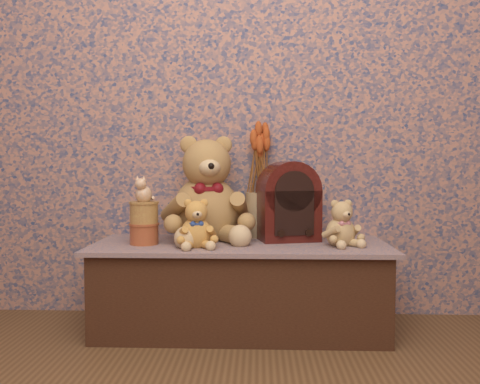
{
  "coord_description": "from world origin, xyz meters",
  "views": [
    {
      "loc": [
        0.08,
        -1.06,
        0.78
      ],
      "look_at": [
        0.0,
        1.18,
        0.65
      ],
      "focal_mm": 37.34,
      "sensor_mm": 36.0,
      "label": 1
    }
  ],
  "objects_px": {
    "teddy_small": "(341,221)",
    "cat_figurine": "(144,189)",
    "ceramic_vase": "(259,215)",
    "biscuit_tin_lower": "(144,234)",
    "teddy_large": "(206,184)",
    "teddy_medium": "(196,221)",
    "cathedral_radio": "(288,201)"
  },
  "relations": [
    {
      "from": "ceramic_vase",
      "to": "teddy_small",
      "type": "bearing_deg",
      "value": -34.06
    },
    {
      "from": "teddy_small",
      "to": "cathedral_radio",
      "type": "relative_size",
      "value": 0.58
    },
    {
      "from": "teddy_medium",
      "to": "ceramic_vase",
      "type": "distance_m",
      "value": 0.42
    },
    {
      "from": "teddy_large",
      "to": "teddy_small",
      "type": "relative_size",
      "value": 2.42
    },
    {
      "from": "teddy_small",
      "to": "teddy_large",
      "type": "bearing_deg",
      "value": 143.77
    },
    {
      "from": "ceramic_vase",
      "to": "teddy_medium",
      "type": "bearing_deg",
      "value": -131.26
    },
    {
      "from": "teddy_medium",
      "to": "biscuit_tin_lower",
      "type": "distance_m",
      "value": 0.27
    },
    {
      "from": "cat_figurine",
      "to": "teddy_large",
      "type": "bearing_deg",
      "value": 42.82
    },
    {
      "from": "teddy_small",
      "to": "ceramic_vase",
      "type": "bearing_deg",
      "value": 123.63
    },
    {
      "from": "teddy_large",
      "to": "teddy_small",
      "type": "height_order",
      "value": "teddy_large"
    },
    {
      "from": "biscuit_tin_lower",
      "to": "cat_figurine",
      "type": "relative_size",
      "value": 1.05
    },
    {
      "from": "teddy_medium",
      "to": "teddy_small",
      "type": "bearing_deg",
      "value": -7.11
    },
    {
      "from": "biscuit_tin_lower",
      "to": "teddy_small",
      "type": "bearing_deg",
      "value": -0.04
    },
    {
      "from": "teddy_medium",
      "to": "teddy_small",
      "type": "distance_m",
      "value": 0.65
    },
    {
      "from": "teddy_large",
      "to": "teddy_medium",
      "type": "xyz_separation_m",
      "value": [
        -0.02,
        -0.22,
        -0.15
      ]
    },
    {
      "from": "teddy_small",
      "to": "cathedral_radio",
      "type": "distance_m",
      "value": 0.28
    },
    {
      "from": "teddy_medium",
      "to": "biscuit_tin_lower",
      "type": "height_order",
      "value": "teddy_medium"
    },
    {
      "from": "cathedral_radio",
      "to": "biscuit_tin_lower",
      "type": "height_order",
      "value": "cathedral_radio"
    },
    {
      "from": "cathedral_radio",
      "to": "cat_figurine",
      "type": "distance_m",
      "value": 0.68
    },
    {
      "from": "cat_figurine",
      "to": "teddy_small",
      "type": "bearing_deg",
      "value": 12.98
    },
    {
      "from": "teddy_large",
      "to": "teddy_medium",
      "type": "distance_m",
      "value": 0.27
    },
    {
      "from": "teddy_small",
      "to": "cat_figurine",
      "type": "distance_m",
      "value": 0.9
    },
    {
      "from": "teddy_small",
      "to": "cathedral_radio",
      "type": "height_order",
      "value": "cathedral_radio"
    },
    {
      "from": "teddy_large",
      "to": "cathedral_radio",
      "type": "xyz_separation_m",
      "value": [
        0.4,
        -0.01,
        -0.08
      ]
    },
    {
      "from": "biscuit_tin_lower",
      "to": "cathedral_radio",
      "type": "bearing_deg",
      "value": 12.2
    },
    {
      "from": "teddy_large",
      "to": "cat_figurine",
      "type": "height_order",
      "value": "teddy_large"
    },
    {
      "from": "ceramic_vase",
      "to": "biscuit_tin_lower",
      "type": "height_order",
      "value": "ceramic_vase"
    },
    {
      "from": "cathedral_radio",
      "to": "cat_figurine",
      "type": "xyz_separation_m",
      "value": [
        -0.66,
        -0.14,
        0.06
      ]
    },
    {
      "from": "teddy_large",
      "to": "teddy_small",
      "type": "xyz_separation_m",
      "value": [
        0.62,
        -0.15,
        -0.16
      ]
    },
    {
      "from": "teddy_medium",
      "to": "teddy_small",
      "type": "height_order",
      "value": "teddy_medium"
    },
    {
      "from": "teddy_large",
      "to": "cat_figurine",
      "type": "xyz_separation_m",
      "value": [
        -0.27,
        -0.15,
        -0.01
      ]
    },
    {
      "from": "ceramic_vase",
      "to": "biscuit_tin_lower",
      "type": "xyz_separation_m",
      "value": [
        -0.52,
        -0.25,
        -0.06
      ]
    }
  ]
}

